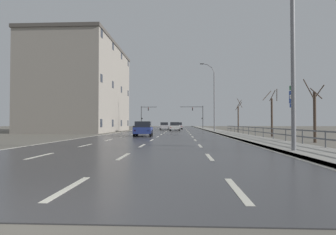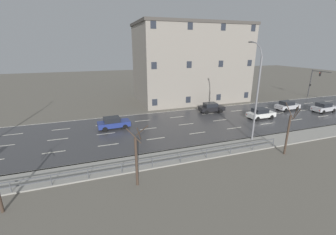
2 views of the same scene
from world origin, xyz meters
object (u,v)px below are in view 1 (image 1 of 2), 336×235
object	(u,v)px
traffic_signal_right	(198,113)
car_far_right	(141,127)
traffic_signal_left	(144,114)
street_lamp_foreground	(290,34)
street_lamp_midground	(213,98)
highway_sign	(292,108)
car_distant	(175,126)
brick_building	(83,88)
car_mid_centre	(178,126)
car_far_left	(143,129)
car_near_left	(164,126)

from	to	relation	value
traffic_signal_right	car_far_right	bearing A→B (deg)	-113.98
traffic_signal_left	street_lamp_foreground	bearing A→B (deg)	-75.58
traffic_signal_left	car_far_right	xyz separation A→B (m)	(2.97, -25.66, -2.97)
street_lamp_foreground	street_lamp_midground	world-z (taller)	street_lamp_foreground
highway_sign	street_lamp_foreground	bearing A→B (deg)	-113.24
car_far_right	car_distant	world-z (taller)	same
street_lamp_midground	brick_building	world-z (taller)	brick_building
car_mid_centre	car_far_right	xyz separation A→B (m)	(-5.96, -17.60, 0.00)
traffic_signal_right	car_far_right	size ratio (longest dim) A/B	1.40
street_lamp_foreground	highway_sign	xyz separation A→B (m)	(0.91, 2.13, -3.35)
street_lamp_midground	highway_sign	world-z (taller)	street_lamp_midground
car_far_left	car_distant	size ratio (longest dim) A/B	1.02
traffic_signal_right	car_near_left	size ratio (longest dim) A/B	1.41
traffic_signal_right	car_distant	distance (m)	20.44
car_far_left	traffic_signal_right	bearing A→B (deg)	75.28
traffic_signal_left	car_near_left	world-z (taller)	traffic_signal_left
car_mid_centre	car_near_left	distance (m)	5.55
street_lamp_midground	car_distant	xyz separation A→B (m)	(-6.24, 6.68, -4.53)
street_lamp_foreground	car_mid_centre	distance (m)	49.59
car_far_left	car_mid_centre	bearing A→B (deg)	81.23
street_lamp_midground	car_mid_centre	xyz separation A→B (m)	(-5.74, 19.03, -4.53)
street_lamp_foreground	car_far_left	bearing A→B (deg)	120.40
car_mid_centre	traffic_signal_right	bearing A→B (deg)	51.79
car_mid_centre	car_distant	size ratio (longest dim) A/B	1.02
car_far_right	car_mid_centre	bearing A→B (deg)	74.41
car_far_right	brick_building	xyz separation A→B (m)	(-10.02, 0.75, 6.48)
traffic_signal_left	brick_building	bearing A→B (deg)	-105.78
car_distant	car_near_left	xyz separation A→B (m)	(-2.38, 7.61, 0.00)
car_mid_centre	car_near_left	size ratio (longest dim) A/B	1.00
street_lamp_foreground	car_near_left	distance (m)	45.37
street_lamp_midground	highway_sign	bearing A→B (deg)	-88.10
car_far_left	car_far_right	size ratio (longest dim) A/B	1.00
street_lamp_foreground	street_lamp_midground	size ratio (longest dim) A/B	1.05
car_distant	car_near_left	distance (m)	7.98
car_far_left	car_mid_centre	xyz separation A→B (m)	(3.32, 33.58, 0.00)
car_far_left	street_lamp_foreground	bearing A→B (deg)	-62.72
car_far_left	brick_building	world-z (taller)	brick_building
street_lamp_foreground	car_mid_centre	bearing A→B (deg)	96.69
highway_sign	car_mid_centre	world-z (taller)	highway_sign
traffic_signal_left	car_far_left	distance (m)	42.11
car_far_right	brick_building	world-z (taller)	brick_building
traffic_signal_right	car_mid_centre	world-z (taller)	traffic_signal_right
street_lamp_midground	car_near_left	world-z (taller)	street_lamp_midground
car_mid_centre	car_distant	distance (m)	12.36
street_lamp_foreground	traffic_signal_left	distance (m)	58.97
car_distant	car_near_left	size ratio (longest dim) A/B	0.98
street_lamp_midground	brick_building	size ratio (longest dim) A/B	0.51
traffic_signal_left	car_near_left	distance (m)	14.46
street_lamp_midground	car_distant	distance (m)	10.20
highway_sign	car_distant	size ratio (longest dim) A/B	0.85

